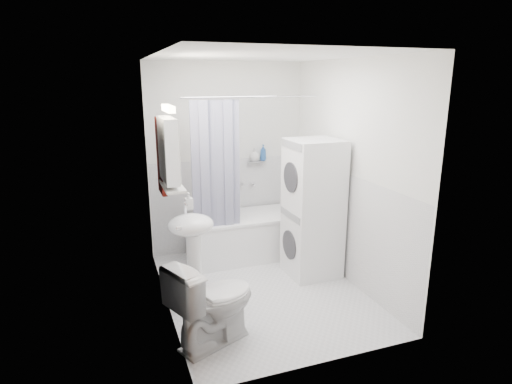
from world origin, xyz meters
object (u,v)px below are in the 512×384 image
object	(u,v)px
washer_dryer	(313,209)
sink	(192,239)
toilet	(213,302)
bathtub	(246,234)

from	to	relation	value
washer_dryer	sink	bearing A→B (deg)	-169.76
washer_dryer	toilet	xyz separation A→B (m)	(-1.40, -0.94, -0.40)
washer_dryer	toilet	world-z (taller)	washer_dryer
bathtub	toilet	size ratio (longest dim) A/B	1.85
bathtub	sink	world-z (taller)	sink
bathtub	toilet	world-z (taller)	toilet
washer_dryer	toilet	distance (m)	1.73
sink	toilet	world-z (taller)	sink
bathtub	washer_dryer	world-z (taller)	washer_dryer
sink	washer_dryer	world-z (taller)	washer_dryer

